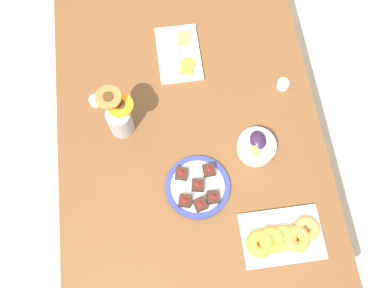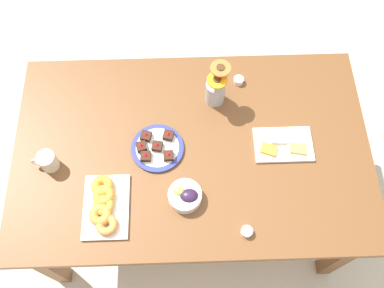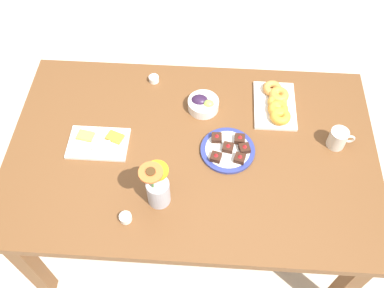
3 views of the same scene
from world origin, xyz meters
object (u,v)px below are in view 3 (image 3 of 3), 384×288
at_px(dining_table, 192,160).
at_px(flower_vase, 158,189).
at_px(croissant_platter, 277,104).
at_px(dessert_plate, 228,150).
at_px(jam_cup_honey, 126,218).
at_px(jam_cup_berry, 154,79).
at_px(grape_bowl, 203,104).
at_px(cheese_platter, 99,143).
at_px(coffee_mug, 338,138).

relative_size(dining_table, flower_vase, 6.69).
distance_m(croissant_platter, flower_vase, 0.71).
xyz_separation_m(croissant_platter, dessert_plate, (-0.22, -0.26, -0.01)).
bearing_deg(croissant_platter, jam_cup_honey, -135.09).
xyz_separation_m(croissant_platter, flower_vase, (-0.49, -0.51, 0.06)).
height_order(dining_table, jam_cup_berry, jam_cup_berry).
bearing_deg(grape_bowl, cheese_platter, -152.02).
bearing_deg(grape_bowl, jam_cup_berry, 147.72).
bearing_deg(grape_bowl, coffee_mug, -16.07).
bearing_deg(grape_bowl, jam_cup_honey, -115.08).
bearing_deg(flower_vase, cheese_platter, 139.23).
height_order(grape_bowl, cheese_platter, grape_bowl).
bearing_deg(jam_cup_honey, cheese_platter, 116.31).
distance_m(jam_cup_honey, jam_cup_berry, 0.73).
xyz_separation_m(dining_table, coffee_mug, (0.62, 0.07, 0.13)).
bearing_deg(dining_table, jam_cup_berry, 118.32).
distance_m(cheese_platter, flower_vase, 0.39).
distance_m(jam_cup_berry, dessert_plate, 0.54).
distance_m(grape_bowl, dessert_plate, 0.27).
distance_m(grape_bowl, jam_cup_honey, 0.64).
distance_m(croissant_platter, jam_cup_honey, 0.86).
bearing_deg(flower_vase, dining_table, 65.17).
relative_size(croissant_platter, flower_vase, 1.21).
xyz_separation_m(jam_cup_honey, dessert_plate, (0.39, 0.34, -0.00)).
distance_m(coffee_mug, grape_bowl, 0.61).
bearing_deg(jam_cup_honey, flower_vase, 38.34).
bearing_deg(flower_vase, jam_cup_berry, 98.35).
bearing_deg(coffee_mug, grape_bowl, 163.93).
xyz_separation_m(coffee_mug, flower_vase, (-0.74, -0.32, 0.04)).
bearing_deg(dining_table, dessert_plate, -0.73).
relative_size(coffee_mug, grape_bowl, 0.80).
xyz_separation_m(grape_bowl, jam_cup_berry, (-0.25, 0.16, -0.01)).
distance_m(coffee_mug, cheese_platter, 1.03).
height_order(cheese_platter, flower_vase, flower_vase).
bearing_deg(cheese_platter, jam_cup_berry, 63.27).
relative_size(dining_table, cheese_platter, 6.15).
bearing_deg(dining_table, grape_bowl, 81.36).
height_order(dining_table, cheese_platter, cheese_platter).
height_order(grape_bowl, jam_cup_berry, grape_bowl).
distance_m(grape_bowl, jam_cup_berry, 0.29).
height_order(dining_table, dessert_plate, dessert_plate).
bearing_deg(dessert_plate, coffee_mug, 8.18).
bearing_deg(dining_table, croissant_platter, 35.05).
bearing_deg(grape_bowl, croissant_platter, 4.71).
bearing_deg(dining_table, jam_cup_honey, -124.32).
relative_size(dining_table, coffee_mug, 14.16).
relative_size(croissant_platter, jam_cup_honey, 6.01).
height_order(dining_table, grape_bowl, grape_bowl).
xyz_separation_m(coffee_mug, jam_cup_berry, (-0.83, 0.32, -0.03)).
bearing_deg(croissant_platter, coffee_mug, -38.34).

